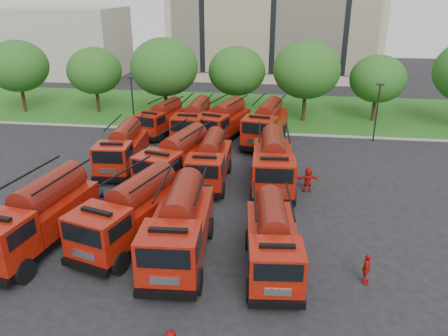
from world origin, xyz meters
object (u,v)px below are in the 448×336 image
Objects in this scene: fire_truck_7 at (273,162)px; firefighter_4 at (102,216)px; fire_truck_0 at (37,216)px; firefighter_0 at (150,273)px; fire_truck_4 at (122,148)px; firefighter_3 at (283,282)px; fire_truck_1 at (130,212)px; fire_truck_10 at (223,122)px; fire_truck_6 at (210,161)px; fire_truck_8 at (162,118)px; fire_truck_9 at (195,121)px; fire_truck_5 at (177,158)px; fire_truck_2 at (180,226)px; firefighter_2 at (364,283)px; firefighter_5 at (307,191)px; fire_truck_3 at (273,240)px; fire_truck_11 at (266,123)px.

fire_truck_7 is 11.51m from firefighter_4.
firefighter_0 is (6.31, -1.51, -1.79)m from fire_truck_0.
fire_truck_4 reaches higher than firefighter_3.
fire_truck_1 reaches higher than firefighter_0.
fire_truck_10 is at bearing 77.92° from fire_truck_0.
fire_truck_8 is (-6.21, 10.20, -0.11)m from fire_truck_6.
fire_truck_4 is 4.14× the size of firefighter_4.
fire_truck_9 reaches higher than firefighter_3.
fire_truck_0 is at bearing 171.51° from firefighter_0.
fire_truck_7 reaches higher than fire_truck_9.
fire_truck_7 is (6.60, 0.07, 0.03)m from fire_truck_5.
fire_truck_7 is 14.79m from fire_truck_8.
fire_truck_2 reaches higher than firefighter_2.
fire_truck_1 is at bearing -165.09° from firefighter_4.
fire_truck_10 is 16.08m from firefighter_4.
firefighter_3 is at bearing 2.31° from fire_truck_0.
fire_truck_8 is 3.90× the size of firefighter_4.
fire_truck_0 is 7.45m from fire_truck_2.
firefighter_4 is (1.84, 3.57, -1.79)m from fire_truck_0.
fire_truck_10 is (-0.36, 9.28, 0.10)m from fire_truck_6.
firefighter_0 is (-1.14, -1.55, -1.76)m from fire_truck_2.
fire_truck_0 is at bearing -80.17° from fire_truck_8.
fire_truck_0 reaches higher than firefighter_2.
firefighter_5 is at bearing -101.27° from firefighter_4.
fire_truck_1 is 3.98m from firefighter_4.
fire_truck_9 is 4.19× the size of firefighter_0.
fire_truck_4 reaches higher than firefighter_4.
firefighter_3 is (12.61, -1.38, -1.79)m from fire_truck_0.
fire_truck_3 is 0.97× the size of fire_truck_4.
fire_truck_7 reaches higher than firefighter_5.
fire_truck_3 is 4.08× the size of firefighter_5.
fire_truck_10 is at bearing 4.38° from fire_truck_8.
fire_truck_1 is 10.53m from fire_truck_4.
fire_truck_10 is 20.28m from firefighter_0.
fire_truck_8 is at bearing 162.47° from fire_truck_9.
fire_truck_0 reaches higher than fire_truck_2.
fire_truck_0 is at bearing 118.85° from firefighter_4.
fire_truck_7 reaches higher than fire_truck_3.
fire_truck_11 reaches higher than fire_truck_3.
fire_truck_6 is at bearing 60.39° from fire_truck_0.
fire_truck_6 is at bearing 51.73° from firefighter_2.
fire_truck_9 is 0.97× the size of fire_truck_10.
fire_truck_0 is 4.76× the size of firefighter_5.
fire_truck_7 is 1.15× the size of fire_truck_8.
fire_truck_11 is at bearing 73.37° from fire_truck_5.
fire_truck_2 reaches higher than fire_truck_9.
fire_truck_3 reaches higher than firefighter_4.
fire_truck_10 is at bearing 36.20° from firefighter_2.
fire_truck_4 reaches higher than fire_truck_3.
fire_truck_0 is 1.20× the size of fire_truck_8.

